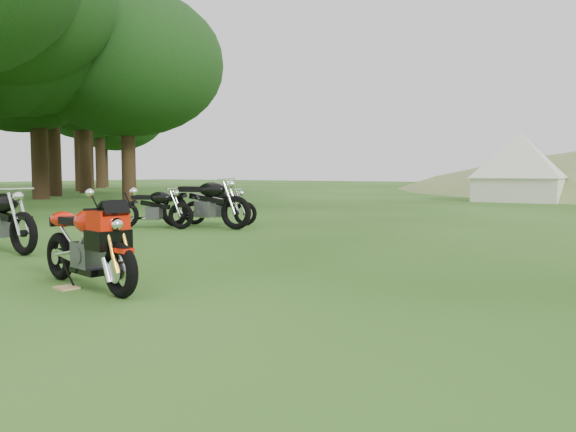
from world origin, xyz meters
The scene contains 8 objects.
ground centered at (0.00, 0.00, 0.00)m, with size 120.00×120.00×0.00m, color #1F420E.
treeline centered at (-20.00, 15.00, 0.00)m, with size 28.00×32.00×14.00m, color black, non-canonical shape.
sport_motorcycle centered at (-1.33, -1.23, 0.52)m, with size 1.74×0.44×1.05m, color red, non-canonical shape.
plywood_board centered at (-1.50, -1.37, 0.01)m, with size 0.24×0.19×0.02m, color tan.
vintage_moto_b centered at (-4.44, 4.85, 0.44)m, with size 1.66×0.39×0.88m, color black, non-canonical shape.
vintage_moto_c centered at (-4.29, 4.13, 0.57)m, with size 2.17×0.50×1.14m, color black, non-canonical shape.
vintage_moto_d centered at (-5.14, 3.51, 0.46)m, with size 1.74×0.40×0.91m, color black, non-canonical shape.
tent_left centered at (-0.52, 19.26, 1.36)m, with size 3.13×3.13×2.71m, color silver, non-canonical shape.
Camera 1 is at (3.41, -5.02, 1.20)m, focal length 35.00 mm.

